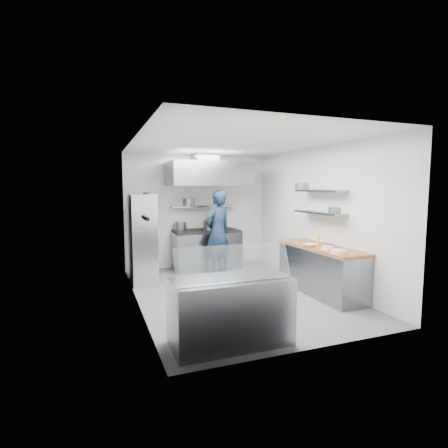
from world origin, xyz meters
name	(u,v)px	position (x,y,z in m)	size (l,w,h in m)	color
floor	(235,292)	(0.00, 0.00, 0.00)	(5.00, 5.00, 0.00)	#58585B
ceiling	(236,142)	(0.00, 0.00, 2.80)	(5.00, 5.00, 0.00)	silver
wall_back	(197,211)	(0.00, 2.50, 1.40)	(3.60, 0.02, 2.80)	white
wall_front	(316,236)	(0.00, -2.50, 1.40)	(3.60, 0.02, 2.80)	white
wall_left	(136,222)	(-1.80, 0.00, 1.40)	(5.00, 0.02, 2.80)	white
wall_right	(317,216)	(1.80, 0.00, 1.40)	(5.00, 0.02, 2.80)	white
gas_range	(206,250)	(0.10, 2.10, 0.45)	(1.60, 0.80, 0.90)	gray
cooktop	(206,231)	(0.10, 2.10, 0.93)	(1.57, 0.78, 0.06)	black
stock_pot_left	(180,226)	(-0.49, 2.31, 1.06)	(0.28, 0.28, 0.20)	slate
stock_pot_mid	(210,225)	(0.18, 2.03, 1.08)	(0.33, 0.33, 0.24)	slate
over_range_shelf	(203,206)	(0.10, 2.34, 1.52)	(1.60, 0.30, 0.04)	gray
shelf_pot_a	(189,202)	(-0.24, 2.46, 1.63)	(0.28, 0.28, 0.18)	slate
extractor_hood	(208,174)	(0.10, 1.93, 2.30)	(1.90, 1.15, 0.55)	gray
hood_duct	(205,159)	(0.10, 2.15, 2.68)	(0.55, 0.55, 0.24)	slate
red_firebox	(148,211)	(-1.25, 2.44, 1.42)	(0.22, 0.10, 0.26)	red
chef	(218,232)	(0.19, 1.50, 0.97)	(0.70, 0.46, 1.93)	#112035
wire_rack	(142,239)	(-1.53, 1.35, 0.93)	(0.50, 0.90, 1.85)	silver
rack_bin_a	(145,247)	(-1.53, 1.07, 0.80)	(0.17, 0.21, 0.19)	white
rack_bin_b	(141,220)	(-1.53, 1.44, 1.30)	(0.13, 0.16, 0.14)	yellow
rack_jar	(146,197)	(-1.48, 1.03, 1.80)	(0.12, 0.12, 0.18)	black
knife_strip	(145,218)	(-1.78, -0.90, 1.55)	(0.04, 0.55, 0.05)	black
prep_counter_base	(320,271)	(1.48, -0.60, 0.42)	(0.62, 2.00, 0.84)	gray
prep_counter_top	(321,248)	(1.48, -0.60, 0.87)	(0.65, 2.04, 0.06)	#9C5B34
plate_stack_a	(338,252)	(1.30, -1.31, 0.93)	(0.24, 0.24, 0.06)	white
plate_stack_b	(328,248)	(1.36, -0.95, 0.93)	(0.21, 0.21, 0.06)	white
copper_pan	(330,245)	(1.58, -0.73, 0.93)	(0.16, 0.16, 0.06)	#B65833
squeeze_bottle	(318,240)	(1.50, -0.46, 0.99)	(0.06, 0.06, 0.18)	yellow
mixing_bowl	(309,245)	(1.23, -0.58, 0.93)	(0.22, 0.22, 0.05)	white
wall_shelf_lower	(319,213)	(1.64, -0.30, 1.50)	(0.30, 1.30, 0.04)	gray
wall_shelf_upper	(320,191)	(1.64, -0.30, 1.92)	(0.30, 1.30, 0.04)	gray
shelf_pot_c	(334,210)	(1.74, -0.61, 1.57)	(0.21, 0.21, 0.10)	slate
shelf_pot_d	(302,186)	(1.46, 0.04, 2.01)	(0.28, 0.28, 0.14)	slate
display_case	(231,311)	(-0.89, -2.00, 0.42)	(1.50, 0.70, 0.85)	gray
display_glass	(234,263)	(-0.89, -2.12, 1.07)	(1.47, 0.02, 0.45)	silver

